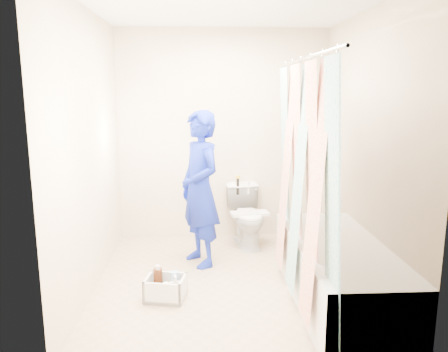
{
  "coord_description": "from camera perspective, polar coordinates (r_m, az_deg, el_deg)",
  "views": [
    {
      "loc": [
        -0.26,
        -3.72,
        1.72
      ],
      "look_at": [
        -0.04,
        0.39,
        0.9
      ],
      "focal_mm": 35.0,
      "sensor_mm": 36.0,
      "label": 1
    }
  ],
  "objects": [
    {
      "name": "floor",
      "position": [
        4.11,
        0.85,
        -13.56
      ],
      "size": [
        2.6,
        2.6,
        0.0
      ],
      "primitive_type": "plane",
      "color": "tan",
      "rests_on": "ground"
    },
    {
      "name": "ceiling",
      "position": [
        3.79,
        0.96,
        21.52
      ],
      "size": [
        2.4,
        2.6,
        0.02
      ],
      "primitive_type": "cube",
      "color": "white",
      "rests_on": "wall_back"
    },
    {
      "name": "wall_back",
      "position": [
        5.06,
        -0.13,
        5.29
      ],
      "size": [
        2.4,
        0.02,
        2.4
      ],
      "primitive_type": "cube",
      "color": "beige",
      "rests_on": "ground"
    },
    {
      "name": "wall_front",
      "position": [
        2.49,
        2.98,
        -0.86
      ],
      "size": [
        2.4,
        0.02,
        2.4
      ],
      "primitive_type": "cube",
      "color": "beige",
      "rests_on": "ground"
    },
    {
      "name": "wall_left",
      "position": [
        3.87,
        -17.13,
        2.99
      ],
      "size": [
        0.02,
        2.6,
        2.4
      ],
      "primitive_type": "cube",
      "color": "beige",
      "rests_on": "ground"
    },
    {
      "name": "wall_right",
      "position": [
        4.03,
        18.2,
        3.23
      ],
      "size": [
        0.02,
        2.6,
        2.4
      ],
      "primitive_type": "cube",
      "color": "beige",
      "rests_on": "ground"
    },
    {
      "name": "bathtub",
      "position": [
        3.77,
        14.61,
        -11.84
      ],
      "size": [
        0.7,
        1.75,
        0.5
      ],
      "color": "white",
      "rests_on": "ground"
    },
    {
      "name": "curtain_rod",
      "position": [
        3.4,
        10.56,
        14.9
      ],
      "size": [
        0.02,
        1.9,
        0.02
      ],
      "primitive_type": "cylinder",
      "rotation": [
        1.57,
        0.0,
        0.0
      ],
      "color": "silver",
      "rests_on": "wall_back"
    },
    {
      "name": "shower_curtain",
      "position": [
        3.46,
        10.01,
        -0.65
      ],
      "size": [
        0.06,
        1.75,
        1.8
      ],
      "primitive_type": "cube",
      "color": "white",
      "rests_on": "curtain_rod"
    },
    {
      "name": "toilet",
      "position": [
        4.91,
        3.06,
        -5.22
      ],
      "size": [
        0.46,
        0.7,
        0.66
      ],
      "primitive_type": "imported",
      "rotation": [
        0.0,
        0.0,
        0.14
      ],
      "color": "silver",
      "rests_on": "ground"
    },
    {
      "name": "tank_lid",
      "position": [
        4.8,
        3.38,
        -4.91
      ],
      "size": [
        0.43,
        0.23,
        0.03
      ],
      "primitive_type": "cube",
      "rotation": [
        0.0,
        0.0,
        0.14
      ],
      "color": "silver",
      "rests_on": "toilet"
    },
    {
      "name": "tank_internals",
      "position": [
        4.99,
        2.18,
        -1.13
      ],
      "size": [
        0.16,
        0.06,
        0.22
      ],
      "color": "black",
      "rests_on": "toilet"
    },
    {
      "name": "plumber",
      "position": [
        4.28,
        -3.15,
        -1.71
      ],
      "size": [
        0.59,
        0.67,
        1.53
      ],
      "primitive_type": "imported",
      "rotation": [
        0.0,
        0.0,
        -1.08
      ],
      "color": "#0F369F",
      "rests_on": "ground"
    },
    {
      "name": "cleaning_caddy",
      "position": [
        3.78,
        -7.5,
        -14.43
      ],
      "size": [
        0.36,
        0.31,
        0.24
      ],
      "rotation": [
        0.0,
        0.0,
        -0.19
      ],
      "color": "silver",
      "rests_on": "ground"
    }
  ]
}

